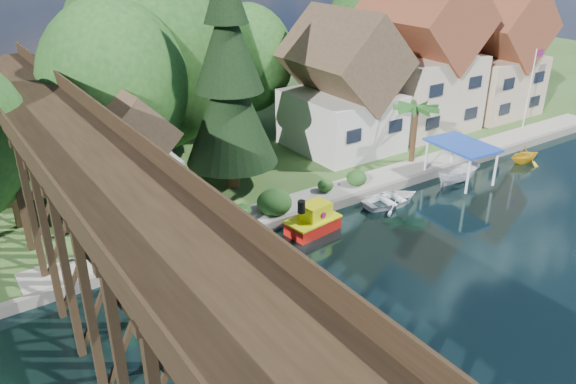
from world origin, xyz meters
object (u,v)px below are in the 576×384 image
trestle_bridge (90,217)px  palm_tree (416,110)px  tugboat (313,221)px  shed (130,160)px  boat_canopy (459,166)px  flagpole (532,81)px  house_left (342,91)px  boat_yellow (525,154)px  house_center (420,60)px  boat_white_a (392,198)px  house_right (490,57)px  conifer (229,82)px

trestle_bridge → palm_tree: size_ratio=9.37×
palm_tree → tugboat: size_ratio=1.34×
shed → boat_canopy: 22.78m
flagpole → tugboat: bearing=-171.5°
house_left → shed: size_ratio=1.40×
tugboat → boat_yellow: bearing=-1.1°
house_center → shed: house_center is taller
house_center → boat_white_a: bearing=-140.8°
house_center → palm_tree: size_ratio=2.95×
boat_yellow → house_right: bearing=-27.0°
house_left → tugboat: size_ratio=3.13×
house_center → boat_canopy: 12.84m
house_center → boat_yellow: (1.60, -10.49, -5.68)m
house_right → tugboat: bearing=-161.0°
palm_tree → tugboat: (-12.30, -3.92, -3.89)m
conifer → flagpole: bearing=-7.5°
flagpole → boat_yellow: 8.44m
house_center → palm_tree: (-6.58, -6.19, -1.80)m
trestle_bridge → boat_white_a: bearing=3.7°
house_left → boat_yellow: (10.60, -9.99, -4.40)m
house_right → boat_white_a: size_ratio=2.94×
conifer → palm_tree: size_ratio=3.23×
house_left → boat_yellow: house_left is taller
flagpole → boat_yellow: bearing=-144.1°
conifer → boat_canopy: conifer is taller
palm_tree → boat_yellow: bearing=-27.7°
shed → tugboat: bearing=-45.0°
boat_canopy → boat_yellow: bearing=-2.3°
tugboat → boat_yellow: 20.49m
trestle_bridge → conifer: bearing=36.6°
boat_yellow → conifer: bearing=79.4°
house_left → boat_white_a: house_left is taller
house_left → palm_tree: 6.21m
house_left → boat_yellow: size_ratio=3.95×
house_right → flagpole: size_ratio=1.76×
palm_tree → boat_canopy: size_ratio=0.96×
house_center → boat_white_a: 16.97m
conifer → boat_white_a: 13.15m
shed → trestle_bridge: bearing=-118.2°
shed → boat_canopy: bearing=-21.2°
trestle_bridge → boat_white_a: trestle_bridge is taller
trestle_bridge → flagpole: bearing=7.4°
flagpole → trestle_bridge: bearing=-172.6°
boat_white_a → house_right: bearing=-61.0°
palm_tree → boat_white_a: 8.06m
tugboat → boat_white_a: size_ratio=0.83×
shed → conifer: (6.85, -0.51, 4.00)m
house_center → house_right: size_ratio=1.12×
house_left → boat_canopy: size_ratio=2.24×
palm_tree → boat_canopy: (0.68, -4.00, -3.32)m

